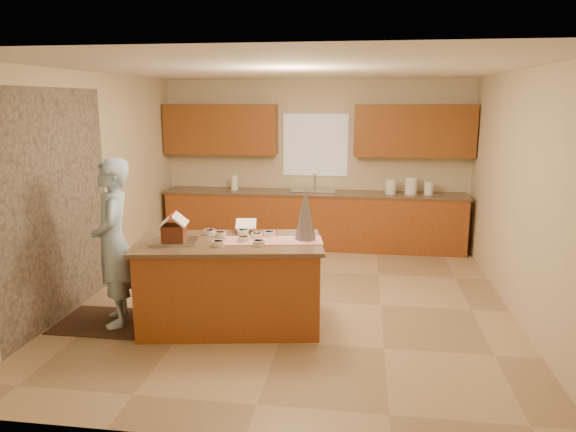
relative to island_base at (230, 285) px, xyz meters
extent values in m
plane|color=tan|center=(0.57, 0.80, -0.45)|extent=(5.50, 5.50, 0.00)
plane|color=silver|center=(0.57, 0.80, 2.25)|extent=(5.50, 5.50, 0.00)
plane|color=beige|center=(0.57, 3.55, 0.90)|extent=(5.50, 5.50, 0.00)
plane|color=beige|center=(0.57, -1.95, 0.90)|extent=(5.50, 5.50, 0.00)
plane|color=beige|center=(-1.93, 0.80, 0.90)|extent=(5.50, 5.50, 0.00)
plane|color=beige|center=(3.07, 0.80, 0.90)|extent=(5.50, 5.50, 0.00)
plane|color=gray|center=(-1.91, 0.00, 0.80)|extent=(0.00, 2.50, 2.50)
cube|color=white|center=(0.57, 3.52, 1.20)|extent=(1.05, 0.03, 1.00)
cube|color=#99501F|center=(0.57, 3.25, -0.01)|extent=(4.80, 0.60, 0.88)
cube|color=brown|center=(0.57, 3.25, 0.45)|extent=(4.85, 0.63, 0.04)
cube|color=brown|center=(-0.98, 3.37, 1.45)|extent=(1.85, 0.35, 0.80)
cube|color=brown|center=(2.12, 3.37, 1.45)|extent=(1.85, 0.35, 0.80)
cube|color=silver|center=(0.57, 3.25, 0.44)|extent=(0.70, 0.45, 0.12)
cylinder|color=silver|center=(0.57, 3.43, 0.61)|extent=(0.03, 0.03, 0.28)
cube|color=#99501F|center=(0.00, 0.00, 0.00)|extent=(1.95, 1.19, 0.89)
cube|color=brown|center=(0.00, 0.00, 0.47)|extent=(2.04, 1.29, 0.04)
cube|color=#A10B17|center=(0.45, 0.07, 0.49)|extent=(1.06, 0.52, 0.01)
cube|color=silver|center=(-0.54, -0.14, 0.50)|extent=(0.52, 0.42, 0.03)
cube|color=white|center=(0.09, 0.41, 0.58)|extent=(0.25, 0.21, 0.10)
cone|color=#A6A6B1|center=(0.77, 0.18, 0.77)|extent=(0.26, 0.26, 0.56)
cube|color=black|center=(-1.27, -0.12, -0.44)|extent=(1.21, 0.79, 0.01)
imported|color=#A4CAEA|center=(-1.22, -0.12, 0.46)|extent=(0.64, 0.76, 1.78)
cylinder|color=white|center=(1.80, 3.25, 0.59)|extent=(0.17, 0.17, 0.23)
cylinder|color=white|center=(2.11, 3.25, 0.61)|extent=(0.19, 0.19, 0.27)
cylinder|color=white|center=(2.38, 3.25, 0.58)|extent=(0.15, 0.15, 0.21)
cylinder|color=white|center=(-0.73, 3.25, 0.60)|extent=(0.11, 0.11, 0.25)
cube|color=brown|center=(-0.54, -0.14, 0.59)|extent=(0.26, 0.28, 0.16)
cube|color=white|center=(-0.61, -0.15, 0.73)|extent=(0.19, 0.30, 0.13)
cube|color=white|center=(-0.48, -0.13, 0.73)|extent=(0.19, 0.30, 0.13)
cylinder|color=red|center=(-0.54, -0.14, 0.79)|extent=(0.07, 0.28, 0.02)
cylinder|color=yellow|center=(0.15, 0.00, 0.52)|extent=(0.12, 0.12, 0.06)
cylinder|color=white|center=(0.26, 0.16, 0.52)|extent=(0.12, 0.12, 0.06)
cylinder|color=#CA2359|center=(-0.14, 0.16, 0.52)|extent=(0.12, 0.12, 0.06)
cylinder|color=#7B3090|center=(-0.28, 0.23, 0.52)|extent=(0.12, 0.12, 0.06)
cylinder|color=#FF7883|center=(-0.06, -0.21, 0.52)|extent=(0.12, 0.12, 0.06)
cylinder|color=blue|center=(0.38, 0.24, 0.52)|extent=(0.12, 0.12, 0.06)
cylinder|color=#22955D|center=(0.08, 0.29, 0.52)|extent=(0.12, 0.12, 0.06)
cylinder|color=red|center=(0.34, -0.13, 0.52)|extent=(0.12, 0.12, 0.06)
camera|label=1|loc=(1.35, -5.22, 1.91)|focal=33.30mm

